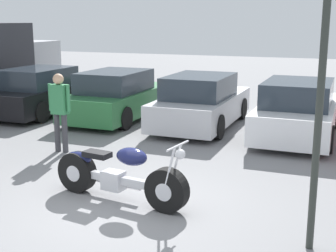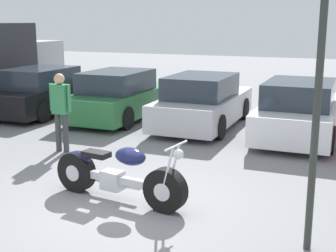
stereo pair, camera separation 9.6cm
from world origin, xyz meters
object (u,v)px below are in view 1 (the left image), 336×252
parked_car_green (118,96)px  lamp_post (323,60)px  parked_car_white (298,111)px  motorcycle (118,175)px  person_standing (60,106)px  parked_car_silver (201,102)px  parked_car_black (42,92)px

parked_car_green → lamp_post: size_ratio=1.07×
parked_car_white → lamp_post: bearing=-81.9°
motorcycle → lamp_post: bearing=-10.1°
parked_car_green → lamp_post: bearing=-46.3°
person_standing → parked_car_white: bearing=35.3°
motorcycle → parked_car_silver: (-0.39, 5.52, 0.22)m
parked_car_black → parked_car_white: (7.54, -0.20, 0.00)m
motorcycle → parked_car_silver: parked_car_silver is taller
parked_car_silver → parked_car_white: (2.51, -0.26, 0.00)m
motorcycle → parked_car_white: parked_car_white is taller
parked_car_green → parked_car_white: bearing=-3.7°
parked_car_white → lamp_post: (0.83, -5.79, 1.70)m
parked_car_black → parked_car_green: (2.51, 0.12, 0.00)m
motorcycle → parked_car_white: size_ratio=0.59×
parked_car_black → person_standing: 4.56m
parked_car_black → parked_car_white: size_ratio=1.00×
person_standing → parked_car_black: bearing=131.0°
parked_car_green → parked_car_silver: same height
person_standing → lamp_post: bearing=-25.5°
parked_car_silver → person_standing: 4.05m
parked_car_black → lamp_post: size_ratio=1.07×
lamp_post → person_standing: (-5.38, 2.56, -1.33)m
parked_car_black → person_standing: (2.98, -3.43, 0.36)m
parked_car_silver → parked_car_green: bearing=178.4°
parked_car_silver → person_standing: person_standing is taller
parked_car_silver → person_standing: size_ratio=2.40×
parked_car_silver → parked_car_black: bearing=-179.4°
parked_car_green → parked_car_silver: 2.51m
motorcycle → parked_car_green: (-2.90, 5.59, 0.22)m
parked_car_white → person_standing: bearing=-144.7°
lamp_post → parked_car_silver: bearing=118.9°
motorcycle → person_standing: person_standing is taller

